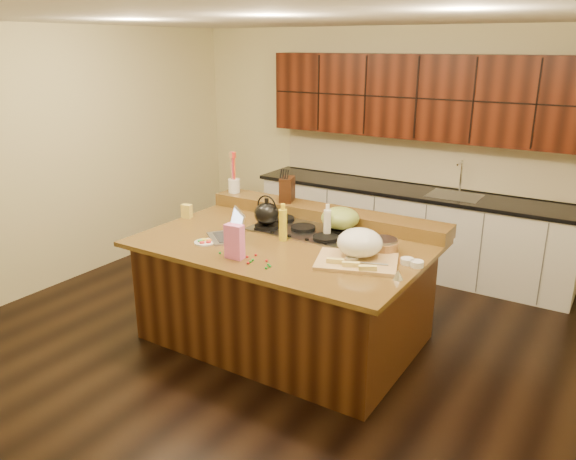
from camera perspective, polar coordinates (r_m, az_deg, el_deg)
The scene contains 35 objects.
room at distance 4.62m, azimuth -0.33°, elevation 3.96°, with size 5.52×5.02×2.72m.
island at distance 4.92m, azimuth -0.31°, elevation -6.09°, with size 2.40×1.60×0.92m.
back_ledge at distance 5.30m, azimuth 3.76°, elevation 1.67°, with size 2.40×0.30×0.12m, color black.
cooktop at distance 4.98m, azimuth 1.54°, elevation 0.06°, with size 0.92×0.52×0.05m.
back_counter at distance 6.54m, azimuth 12.55°, elevation 4.50°, with size 3.70×0.66×2.40m.
kettle at distance 4.99m, azimuth -2.18°, elevation 1.66°, with size 0.22×0.22×0.20m, color black.
green_bowl at distance 4.92m, azimuth 5.33°, elevation 1.23°, with size 0.34×0.34×0.18m, color olive.
laptop at distance 4.82m, azimuth -5.93°, elevation -0.10°, with size 0.43×0.42×0.24m.
oil_bottle at distance 4.71m, azimuth -0.51°, elevation 0.51°, with size 0.07×0.07×0.27m, color yellow.
vinegar_bottle at distance 4.78m, azimuth 4.01°, elevation 0.61°, with size 0.06×0.06×0.25m, color silver.
wooden_tray at distance 4.32m, azimuth 7.23°, elevation -1.71°, with size 0.71×0.61×0.25m.
ramekin_a at distance 4.34m, azimuth 12.01°, elevation -3.11°, with size 0.10×0.10×0.04m, color white.
ramekin_b at distance 4.30m, azimuth 6.52°, elevation -3.00°, with size 0.10×0.10×0.04m, color white.
ramekin_c at distance 4.30m, azimuth 12.97°, elevation -3.37°, with size 0.10×0.10×0.04m, color white.
strainer_bowl at distance 4.54m, azimuth 9.67°, elevation -1.66°, with size 0.24×0.24×0.09m, color #996B3F.
kitchen_timer at distance 4.04m, azimuth 11.11°, elevation -4.47°, with size 0.08×0.08×0.07m, color silver.
pink_bag at distance 4.34m, azimuth -5.46°, elevation -1.18°, with size 0.15×0.08×0.27m, color pink.
candy_plate at distance 4.74m, azimuth -8.44°, elevation -1.24°, with size 0.18×0.18×0.01m, color white.
package_box at distance 5.45m, azimuth -10.24°, elevation 1.91°, with size 0.09×0.06×0.13m, color #E7CE51.
utensil_crock at distance 5.84m, azimuth -5.50°, elevation 4.50°, with size 0.12×0.12×0.14m, color white.
knife_block at distance 5.46m, azimuth -0.08°, elevation 4.15°, with size 0.12×0.19×0.24m, color black.
gumdrop_0 at distance 4.37m, azimuth -5.19°, elevation -2.81°, with size 0.02×0.02×0.02m, color red.
gumdrop_1 at distance 4.55m, azimuth -5.83°, elevation -1.91°, with size 0.02×0.02×0.02m, color #198C26.
gumdrop_2 at distance 4.25m, azimuth -4.09°, elevation -3.35°, with size 0.02×0.02×0.02m, color red.
gumdrop_3 at distance 4.18m, azimuth -1.86°, elevation -3.69°, with size 0.02×0.02×0.02m, color #198C26.
gumdrop_4 at distance 4.29m, azimuth -2.19°, elevation -3.13°, with size 0.02×0.02×0.02m, color red.
gumdrop_5 at distance 4.47m, azimuth -6.93°, elevation -2.33°, with size 0.02×0.02×0.02m, color #198C26.
gumdrop_6 at distance 4.41m, azimuth -3.29°, elevation -2.54°, with size 0.02×0.02×0.02m, color red.
gumdrop_7 at distance 4.28m, azimuth -3.85°, elevation -3.22°, with size 0.02×0.02×0.02m, color #198C26.
gumdrop_8 at distance 4.44m, azimuth -5.75°, elevation -2.44°, with size 0.02×0.02×0.02m, color red.
gumdrop_9 at distance 4.15m, azimuth -2.24°, elevation -3.87°, with size 0.02×0.02×0.02m, color #198C26.
gumdrop_10 at distance 4.38m, azimuth -4.17°, elevation -2.72°, with size 0.02×0.02×0.02m, color red.
gumdrop_11 at distance 4.31m, azimuth -3.60°, elevation -3.04°, with size 0.02×0.02×0.02m, color #198C26.
gumdrop_12 at distance 4.35m, azimuth -5.08°, elevation -2.87°, with size 0.02×0.02×0.02m, color red.
gumdrop_13 at distance 4.22m, azimuth -2.01°, elevation -3.52°, with size 0.02×0.02×0.02m, color #198C26.
Camera 1 is at (2.41, -3.77, 2.50)m, focal length 35.00 mm.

